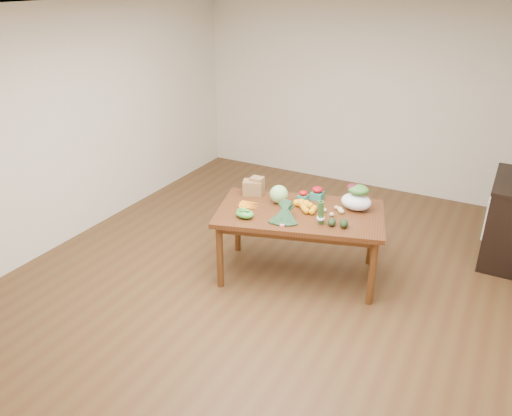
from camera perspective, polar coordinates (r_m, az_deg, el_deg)
The scene contains 26 objects.
floor at distance 5.43m, azimuth 1.27°, elevation -7.68°, with size 6.00×6.00×0.00m, color #50351B.
ceiling at distance 4.56m, azimuth 1.61°, elevation 22.12°, with size 5.00×6.00×0.02m, color white.
room_walls at distance 4.83m, azimuth 1.42°, elevation 5.91°, with size 5.02×6.02×2.70m.
dining_table at distance 5.27m, azimuth 4.91°, elevation -4.08°, with size 1.67×0.93×0.75m, color #572F14.
cabinet at distance 6.22m, azimuth 27.23°, elevation -1.22°, with size 0.52×1.02×0.94m, color black.
dish_towel at distance 5.98m, azimuth 24.82°, elevation -0.91°, with size 0.02×0.28×0.45m, color white.
paper_bag at distance 5.44m, azimuth -0.39°, elevation 2.52°, with size 0.27×0.23×0.19m, color olive, non-canonical shape.
cabbage at distance 5.24m, azimuth 2.63°, elevation 1.58°, with size 0.19×0.19×0.19m, color #8FBE6E.
strawberry_basket_a at distance 5.34m, azimuth 5.41°, elevation 1.32°, with size 0.09×0.09×0.09m, color red, non-canonical shape.
strawberry_basket_b at distance 5.38m, azimuth 7.02°, elevation 1.58°, with size 0.12×0.12×0.11m, color #B00B1C, non-canonical shape.
orange_a at distance 5.20m, azimuth 4.67°, elevation 0.60°, with size 0.07×0.07×0.07m, color #FFA60F.
orange_b at distance 5.18m, azimuth 5.18°, elevation 0.56°, with size 0.09×0.09×0.09m, color orange.
orange_c at distance 5.18m, azimuth 5.74°, elevation 0.48°, with size 0.08×0.08×0.08m, color orange.
mandarin_cluster at distance 5.09m, azimuth 6.16°, elevation 0.14°, with size 0.18×0.18×0.10m, color orange, non-canonical shape.
carrots at distance 5.19m, azimuth -0.84°, elevation 0.35°, with size 0.22×0.19×0.03m, color orange, non-canonical shape.
snap_pea_bag at distance 4.94m, azimuth -1.29°, elevation -0.66°, with size 0.19×0.14×0.08m, color green.
kale_bunch at distance 4.84m, azimuth 3.20°, elevation -0.74°, with size 0.32×0.40×0.16m, color black, non-canonical shape.
asparagus_bundle at distance 4.81m, azimuth 7.44°, elevation -0.51°, with size 0.08×0.08×0.25m, color #3E7234, non-canonical shape.
potato_a at distance 5.10m, azimuth 7.80°, elevation -0.24°, with size 0.05×0.05×0.05m, color #D1C379.
potato_b at distance 5.02m, azimuth 8.65°, elevation -0.73°, with size 0.05×0.05×0.04m, color tan.
potato_c at distance 5.14m, azimuth 9.57°, elevation -0.15°, with size 0.06×0.05×0.05m, color #DECA80.
potato_d at distance 5.18m, azimuth 9.19°, elevation 0.05°, with size 0.05×0.04×0.04m, color tan.
potato_e at distance 5.09m, azimuth 9.75°, elevation -0.39°, with size 0.06×0.05×0.05m, color #D4C57A.
avocado_a at distance 4.84m, azimuth 8.65°, elevation -1.58°, with size 0.08×0.11×0.08m, color black.
avocado_b at distance 4.82m, azimuth 10.01°, elevation -1.75°, with size 0.08×0.12×0.08m, color black.
salad_bag at distance 5.18m, azimuth 11.41°, elevation 1.06°, with size 0.31×0.23×0.24m, color white, non-canonical shape.
Camera 1 is at (2.04, -4.07, 2.94)m, focal length 35.00 mm.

